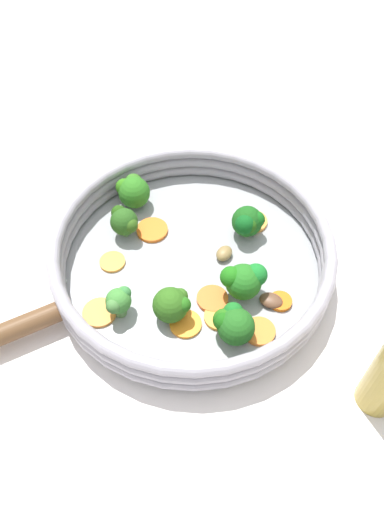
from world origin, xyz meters
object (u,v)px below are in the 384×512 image
skillet (192,266)px  carrot_slice_1 (259,331)px  broccoli_floret_4 (247,221)px  carrot_slice_3 (186,324)px  carrot_slice_2 (219,317)px  broccoli_floret_5 (244,280)px  broccoli_floret_2 (124,221)px  carrot_slice_7 (280,301)px  carrot_slice_0 (212,299)px  broccoli_floret_3 (133,191)px  mushroom_piece_2 (271,300)px  carrot_slice_4 (100,314)px  carrot_slice_5 (253,221)px  broccoli_floret_6 (172,304)px  broccoli_floret_0 (119,301)px  carrot_slice_6 (152,230)px  broccoli_floret_1 (233,324)px  mushroom_piece_1 (224,253)px  mushroom_piece_0 (250,219)px  carrot_slice_8 (112,262)px

skillet → carrot_slice_1: 0.14m
broccoli_floret_4 → carrot_slice_3: bearing=115.9°
carrot_slice_3 → broccoli_floret_4: size_ratio=0.84×
carrot_slice_2 → broccoli_floret_4: bearing=-51.6°
carrot_slice_1 → broccoli_floret_5: broccoli_floret_5 is taller
broccoli_floret_2 → broccoli_floret_5: 0.19m
carrot_slice_7 → skillet: bearing=25.7°
carrot_slice_0 → carrot_slice_7: size_ratio=1.38×
broccoli_floret_3 → carrot_slice_3: bearing=165.8°
carrot_slice_0 → broccoli_floret_4: broccoli_floret_4 is taller
skillet → mushroom_piece_2: mushroom_piece_2 is taller
carrot_slice_3 → carrot_slice_4: bearing=47.5°
skillet → carrot_slice_1: bearing=-177.2°
carrot_slice_7 → carrot_slice_5: bearing=-24.5°
carrot_slice_2 → broccoli_floret_6: size_ratio=0.77×
skillet → broccoli_floret_0: size_ratio=8.14×
carrot_slice_0 → carrot_slice_6: same height
carrot_slice_6 → broccoli_floret_1: bearing=177.3°
mushroom_piece_2 → broccoli_floret_6: bearing=64.1°
carrot_slice_7 → broccoli_floret_5: (0.04, 0.03, 0.03)m
broccoli_floret_1 → mushroom_piece_1: (0.10, -0.07, -0.02)m
carrot_slice_5 → carrot_slice_7: 0.14m
broccoli_floret_2 → mushroom_piece_0: (-0.08, -0.16, -0.02)m
mushroom_piece_2 → carrot_slice_1: bearing=122.5°
carrot_slice_6 → carrot_slice_3: bearing=163.0°
carrot_slice_0 → carrot_slice_5: same height
broccoli_floret_0 → mushroom_piece_2: 0.19m
carrot_slice_5 → mushroom_piece_1: mushroom_piece_1 is taller
carrot_slice_8 → carrot_slice_2: bearing=-156.3°
carrot_slice_3 → carrot_slice_2: bearing=-111.6°
carrot_slice_7 → carrot_slice_4: bearing=59.8°
carrot_slice_8 → broccoli_floret_0: 0.09m
broccoli_floret_0 → broccoli_floret_3: broccoli_floret_3 is taller
carrot_slice_8 → broccoli_floret_2: 0.06m
mushroom_piece_0 → carrot_slice_3: bearing=117.3°
broccoli_floret_2 → broccoli_floret_5: (-0.17, -0.07, 0.00)m
carrot_slice_3 → broccoli_floret_3: broccoli_floret_3 is taller
carrot_slice_6 → mushroom_piece_0: (-0.06, -0.13, 0.00)m
carrot_slice_4 → mushroom_piece_2: (-0.11, -0.19, 0.00)m
carrot_slice_8 → broccoli_floret_1: 0.19m
carrot_slice_1 → carrot_slice_3: size_ratio=0.99×
carrot_slice_3 → broccoli_floret_0: (0.06, 0.06, 0.03)m
carrot_slice_2 → mushroom_piece_2: bearing=-106.1°
carrot_slice_6 → mushroom_piece_2: mushroom_piece_2 is taller
broccoli_floret_3 → mushroom_piece_1: bearing=-162.6°
carrot_slice_2 → carrot_slice_4: 0.15m
carrot_slice_0 → broccoli_floret_0: (0.05, 0.11, 0.02)m
broccoli_floret_0 → mushroom_piece_0: bearing=-82.8°
skillet → mushroom_piece_1: (-0.02, -0.04, 0.01)m
carrot_slice_1 → mushroom_piece_1: mushroom_piece_1 is taller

